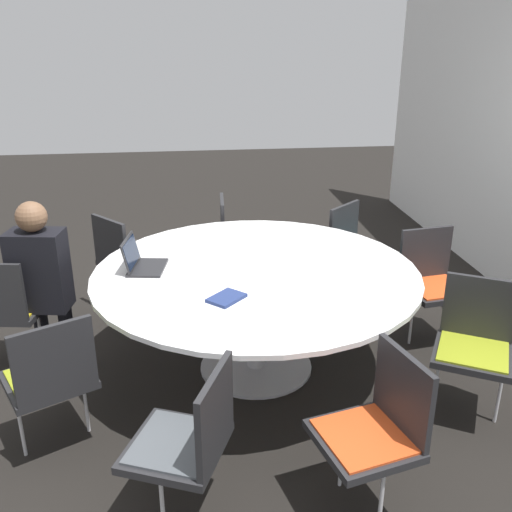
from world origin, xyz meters
The scene contains 14 objects.
ground_plane centered at (0.00, 0.00, 0.00)m, with size 16.00×16.00×0.00m, color black.
conference_table centered at (0.00, 0.00, 0.65)m, with size 2.14×2.14×0.74m.
chair_0 centered at (-0.20, -1.67, 0.50)m, with size 0.48×0.50×0.84m.
chair_1 centered at (0.70, -1.19, 0.50)m, with size 0.58×0.58×0.84m.
chair_2 centered at (1.30, -0.47, 0.50)m, with size 0.57×0.56×0.84m.
chair_3 centered at (1.33, 0.40, 0.50)m, with size 0.53×0.51×0.84m.
chair_4 centered at (0.63, 1.23, 0.50)m, with size 0.58×0.59×0.84m.
chair_5 centered at (-0.27, 1.36, 0.50)m, with size 0.48×0.50×0.84m.
chair_6 centered at (-0.98, 0.98, 0.50)m, with size 0.61×0.61×0.84m.
chair_7 centered at (-1.39, 0.00, 0.50)m, with size 0.46×0.44×0.84m.
chair_8 centered at (-1.01, -0.95, 0.50)m, with size 0.61×0.61×0.84m.
person_0 centered at (-0.24, -1.42, 0.69)m, with size 0.30×0.39×1.19m.
laptop centered at (-0.12, -0.75, 0.79)m, with size 0.34×0.29×0.21m.
spiral_notebook centered at (0.42, -0.23, 0.75)m, with size 0.26×0.25×0.02m.
Camera 1 is at (3.42, -0.43, 2.19)m, focal length 40.00 mm.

